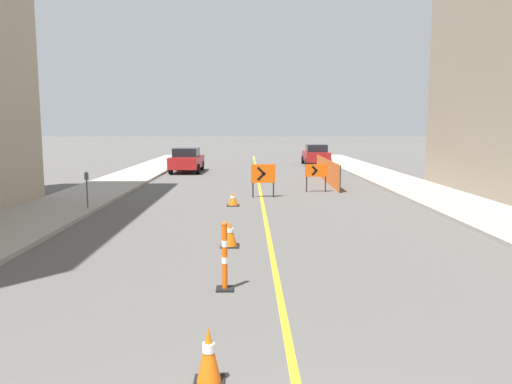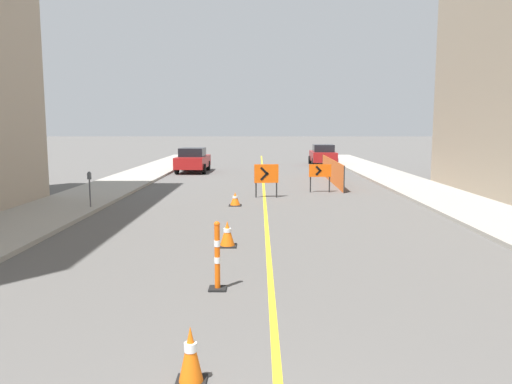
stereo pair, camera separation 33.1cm
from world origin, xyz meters
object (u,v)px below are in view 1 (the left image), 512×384
Objects in this scene: traffic_cone_second at (230,234)px; parked_car_curb_near at (187,160)px; arrow_barricade_primary at (263,175)px; traffic_cone_third at (233,199)px; delineator_post_front at (225,260)px; parked_car_curb_mid at (316,155)px; parking_meter_near_curb at (87,182)px; arrow_barricade_secondary at (316,172)px; traffic_cone_nearest at (209,356)px.

parked_car_curb_near is at bearing 99.86° from traffic_cone_second.
traffic_cone_third is at bearing -124.28° from arrow_barricade_primary.
delineator_post_front reaches higher than traffic_cone_second.
parked_car_curb_mid is 23.77m from parking_meter_near_curb.
delineator_post_front is at bearing -89.15° from traffic_cone_third.
parked_car_curb_near is at bearing 120.19° from arrow_barricade_secondary.
parked_car_curb_mid reaches higher than traffic_cone_third.
traffic_cone_nearest is 0.16× the size of parked_car_curb_near.
parking_meter_near_curb is at bearing -94.81° from parked_car_curb_near.
parked_car_curb_near is 15.15m from parking_meter_near_curb.
delineator_post_front is 0.91× the size of arrow_barricade_primary.
traffic_cone_nearest is at bearing -66.53° from parking_meter_near_curb.
traffic_cone_nearest is 3.36m from delineator_post_front.
traffic_cone_second is at bearing -100.49° from parked_car_curb_mid.
arrow_barricade_secondary is 12.30m from parked_car_curb_near.
arrow_barricade_primary reaches higher than traffic_cone_third.
arrow_barricade_secondary is 10.07m from parking_meter_near_curb.
traffic_cone_second is at bearing 90.52° from delineator_post_front.
traffic_cone_second reaches higher than traffic_cone_third.
traffic_cone_nearest is at bearing -81.06° from parked_car_curb_near.
parking_meter_near_curb is at bearing -155.19° from arrow_barricade_secondary.
parked_car_curb_mid is at bearing 80.21° from traffic_cone_nearest.
parked_car_curb_mid is at bearing 79.18° from delineator_post_front.
traffic_cone_second is 3.32m from delineator_post_front.
arrow_barricade_secondary reaches higher than delineator_post_front.
arrow_barricade_secondary is 0.29× the size of parked_car_curb_mid.
traffic_cone_nearest is 1.36× the size of traffic_cone_third.
parked_car_curb_mid reaches higher than delineator_post_front.
parking_meter_near_curb is (-8.74, -5.00, 0.10)m from arrow_barricade_secondary.
delineator_post_front is 0.29× the size of parked_car_curb_mid.
parking_meter_near_curb is at bearing 113.47° from traffic_cone_nearest.
parking_meter_near_curb is (-10.92, -21.12, 0.23)m from parked_car_curb_mid.
traffic_cone_nearest is 0.55× the size of parking_meter_near_curb.
delineator_post_front is 12.01m from arrow_barricade_primary.
parking_meter_near_curb is at bearing -115.62° from parked_car_curb_mid.
traffic_cone_second is 1.27× the size of traffic_cone_third.
traffic_cone_third is 5.37m from arrow_barricade_secondary.
traffic_cone_nearest is 0.54× the size of arrow_barricade_secondary.
arrow_barricade_primary is (1.09, 8.64, 0.64)m from traffic_cone_second.
delineator_post_front is 30.28m from parked_car_curb_mid.
parked_car_curb_mid is (4.63, 17.79, -0.16)m from arrow_barricade_primary.
parked_car_curb_mid is (5.71, 33.10, 0.46)m from traffic_cone_nearest.
traffic_cone_third is at bearing 90.50° from traffic_cone_nearest.
parking_meter_near_curb reaches higher than delineator_post_front.
traffic_cone_third is 9.76m from delineator_post_front.
arrow_barricade_primary is (1.09, 15.31, 0.62)m from traffic_cone_nearest.
parking_meter_near_curb is (-5.20, 11.98, 0.68)m from traffic_cone_nearest.
delineator_post_front is (0.03, -3.31, 0.24)m from traffic_cone_second.
delineator_post_front is (0.15, -9.75, 0.31)m from traffic_cone_third.
arrow_barricade_primary is (1.20, 2.21, 0.71)m from traffic_cone_third.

